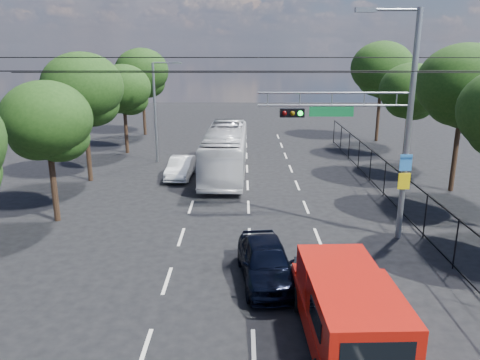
{
  "coord_description": "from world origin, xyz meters",
  "views": [
    {
      "loc": [
        -0.32,
        -11.04,
        8.01
      ],
      "look_at": [
        -0.41,
        7.3,
        2.8
      ],
      "focal_mm": 35.0,
      "sensor_mm": 36.0,
      "label": 1
    }
  ],
  "objects_px": {
    "red_pickup": "(346,309)",
    "white_van": "(181,167)",
    "navy_hatchback": "(266,261)",
    "signal_mast": "(380,118)",
    "white_bus": "(225,152)"
  },
  "relations": [
    {
      "from": "navy_hatchback",
      "to": "red_pickup",
      "type": "bearing_deg",
      "value": -68.73
    },
    {
      "from": "signal_mast",
      "to": "red_pickup",
      "type": "relative_size",
      "value": 1.57
    },
    {
      "from": "navy_hatchback",
      "to": "white_bus",
      "type": "height_order",
      "value": "white_bus"
    },
    {
      "from": "signal_mast",
      "to": "white_van",
      "type": "relative_size",
      "value": 2.37
    },
    {
      "from": "red_pickup",
      "to": "white_bus",
      "type": "bearing_deg",
      "value": 102.06
    },
    {
      "from": "signal_mast",
      "to": "red_pickup",
      "type": "xyz_separation_m",
      "value": [
        -2.78,
        -7.79,
        -4.06
      ]
    },
    {
      "from": "navy_hatchback",
      "to": "white_bus",
      "type": "bearing_deg",
      "value": 91.39
    },
    {
      "from": "red_pickup",
      "to": "white_van",
      "type": "bearing_deg",
      "value": 110.97
    },
    {
      "from": "signal_mast",
      "to": "white_van",
      "type": "bearing_deg",
      "value": 134.27
    },
    {
      "from": "navy_hatchback",
      "to": "white_bus",
      "type": "relative_size",
      "value": 0.41
    },
    {
      "from": "white_bus",
      "to": "white_van",
      "type": "bearing_deg",
      "value": -161.45
    },
    {
      "from": "signal_mast",
      "to": "navy_hatchback",
      "type": "distance_m",
      "value": 7.66
    },
    {
      "from": "signal_mast",
      "to": "white_bus",
      "type": "relative_size",
      "value": 0.88
    },
    {
      "from": "red_pickup",
      "to": "white_van",
      "type": "distance_m",
      "value": 18.79
    },
    {
      "from": "red_pickup",
      "to": "navy_hatchback",
      "type": "height_order",
      "value": "red_pickup"
    }
  ]
}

